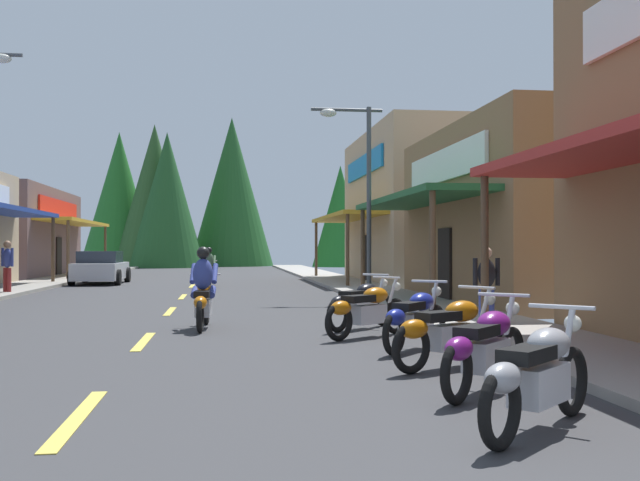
% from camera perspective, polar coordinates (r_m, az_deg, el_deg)
% --- Properties ---
extents(ground, '(10.32, 75.84, 0.10)m').
position_cam_1_polar(ground, '(22.86, -10.66, -4.56)').
color(ground, '#38383A').
extents(sidewalk_right, '(2.34, 75.84, 0.12)m').
position_cam_1_polar(sidewalk_right, '(23.36, 5.08, -4.21)').
color(sidewalk_right, '#9E9991').
rests_on(sidewalk_right, ground).
extents(centerline_dashes, '(0.16, 52.89, 0.01)m').
position_cam_1_polar(centerline_dashes, '(26.77, -10.17, -3.85)').
color(centerline_dashes, '#E0C64C').
rests_on(centerline_dashes, ground).
extents(storefront_right_middle, '(8.58, 9.80, 4.97)m').
position_cam_1_polar(storefront_right_middle, '(22.31, 17.96, 1.89)').
color(storefront_right_middle, olive).
rests_on(storefront_right_middle, ground).
extents(storefront_right_far, '(9.42, 11.27, 6.68)m').
position_cam_1_polar(storefront_right_far, '(33.87, 9.80, 2.48)').
color(storefront_right_far, tan).
rests_on(storefront_right_far, ground).
extents(streetlamp_right, '(2.13, 0.30, 5.73)m').
position_cam_1_polar(streetlamp_right, '(22.00, 2.92, 5.27)').
color(streetlamp_right, '#474C51').
rests_on(streetlamp_right, ground).
extents(motorcycle_parked_right_0, '(1.62, 1.55, 1.04)m').
position_cam_1_polar(motorcycle_parked_right_0, '(6.55, 16.47, -9.87)').
color(motorcycle_parked_right_0, black).
rests_on(motorcycle_parked_right_0, ground).
extents(motorcycle_parked_right_1, '(1.52, 1.65, 1.04)m').
position_cam_1_polar(motorcycle_parked_right_1, '(8.13, 12.65, -8.05)').
color(motorcycle_parked_right_1, black).
rests_on(motorcycle_parked_right_1, ground).
extents(motorcycle_parked_right_2, '(1.87, 1.21, 1.04)m').
position_cam_1_polar(motorcycle_parked_right_2, '(9.70, 10.02, -6.83)').
color(motorcycle_parked_right_2, black).
rests_on(motorcycle_parked_right_2, ground).
extents(motorcycle_parked_right_3, '(1.44, 1.72, 1.04)m').
position_cam_1_polar(motorcycle_parked_right_3, '(11.32, 7.37, -5.93)').
color(motorcycle_parked_right_3, black).
rests_on(motorcycle_parked_right_3, ground).
extents(motorcycle_parked_right_4, '(1.73, 1.41, 1.04)m').
position_cam_1_polar(motorcycle_parked_right_4, '(12.79, 3.66, -5.31)').
color(motorcycle_parked_right_4, black).
rests_on(motorcycle_parked_right_4, ground).
extents(motorcycle_parked_right_5, '(1.59, 1.58, 1.04)m').
position_cam_1_polar(motorcycle_parked_right_5, '(14.09, 3.14, -4.87)').
color(motorcycle_parked_right_5, black).
rests_on(motorcycle_parked_right_5, ground).
extents(rider_cruising_lead, '(0.60, 2.14, 1.57)m').
position_cam_1_polar(rider_cruising_lead, '(14.29, -9.00, -4.14)').
color(rider_cruising_lead, black).
rests_on(rider_cruising_lead, ground).
extents(rider_cruising_trailing, '(0.60, 2.14, 1.57)m').
position_cam_1_polar(rider_cruising_trailing, '(29.73, -8.57, -2.27)').
color(rider_cruising_trailing, black).
rests_on(rider_cruising_trailing, ground).
extents(pedestrian_by_shop, '(0.47, 0.43, 1.78)m').
position_cam_1_polar(pedestrian_by_shop, '(25.95, -22.99, -1.64)').
color(pedestrian_by_shop, maroon).
rests_on(pedestrian_by_shop, ground).
extents(pedestrian_waiting, '(0.56, 0.32, 1.56)m').
position_cam_1_polar(pedestrian_waiting, '(14.40, 12.73, -3.14)').
color(pedestrian_waiting, '#333F8C').
rests_on(pedestrian_waiting, ground).
extents(parked_car_curbside, '(2.07, 4.31, 1.40)m').
position_cam_1_polar(parked_car_curbside, '(32.91, -16.57, -2.03)').
color(parked_car_curbside, silver).
rests_on(parked_car_curbside, ground).
extents(treeline_backdrop, '(23.42, 10.85, 12.67)m').
position_cam_1_polar(treeline_backdrop, '(61.64, -10.07, 3.30)').
color(treeline_backdrop, '#205323').
rests_on(treeline_backdrop, ground).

